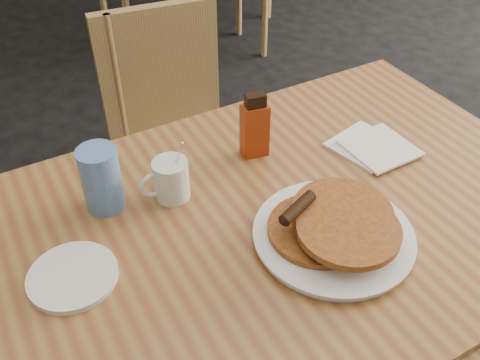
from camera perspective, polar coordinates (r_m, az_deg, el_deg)
name	(u,v)px	position (r m, az deg, el deg)	size (l,w,h in m)	color
main_table	(283,225)	(1.16, 4.61, -4.80)	(1.35, 0.95, 0.75)	olive
chair_main_far	(173,120)	(1.82, -7.14, 6.41)	(0.43, 0.43, 0.89)	#9C8049
pancake_plate	(334,230)	(1.08, 10.00, -5.28)	(0.32, 0.32, 0.09)	silver
coffee_mug	(170,179)	(1.15, -7.47, 0.10)	(0.11, 0.08, 0.14)	silver
syrup_bottle	(255,127)	(1.24, 1.58, 5.66)	(0.07, 0.05, 0.16)	maroon
napkin_stack	(373,147)	(1.34, 14.00, 3.47)	(0.19, 0.20, 0.01)	white
blue_tumbler	(101,179)	(1.14, -14.57, 0.11)	(0.08, 0.08, 0.14)	#5079BD
side_saucer	(73,276)	(1.05, -17.42, -9.76)	(0.17, 0.17, 0.01)	silver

